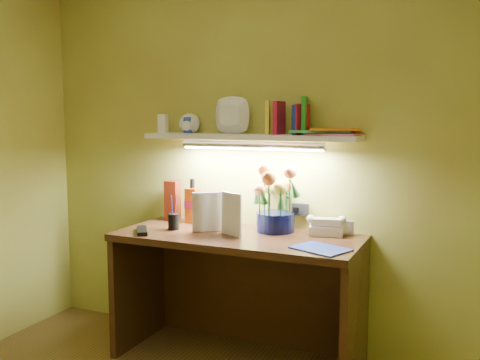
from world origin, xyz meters
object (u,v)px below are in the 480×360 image
object	(u,v)px
desk	(238,298)
telephone	(326,225)
desk_clock	(347,228)
whisky_bottle	(192,201)
flower_bouquet	(276,199)

from	to	relation	value
desk	telephone	bearing A→B (deg)	22.91
desk	desk_clock	xyz separation A→B (m)	(0.57, 0.24, 0.42)
telephone	desk	bearing A→B (deg)	-170.00
telephone	desk_clock	world-z (taller)	telephone
whisky_bottle	desk	bearing A→B (deg)	-26.61
flower_bouquet	desk_clock	distance (m)	0.44
flower_bouquet	whisky_bottle	distance (m)	0.57
telephone	whisky_bottle	distance (m)	0.87
telephone	flower_bouquet	bearing A→B (deg)	172.53
desk	telephone	size ratio (longest dim) A/B	7.52
desk_clock	flower_bouquet	bearing A→B (deg)	-177.92
flower_bouquet	desk	bearing A→B (deg)	-134.95
desk	desk_clock	bearing A→B (deg)	22.90
desk	whisky_bottle	distance (m)	0.68
desk	whisky_bottle	world-z (taller)	whisky_bottle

